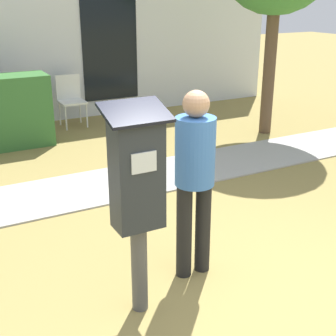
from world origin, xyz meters
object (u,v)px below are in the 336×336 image
object	(u,v)px
parking_meter	(137,185)
outdoor_chair_left	(4,107)
person_standing	(195,171)
outdoor_chair_middle	(70,96)

from	to	relation	value
parking_meter	outdoor_chair_left	bearing A→B (deg)	90.60
person_standing	outdoor_chair_middle	world-z (taller)	person_standing
parking_meter	person_standing	bearing A→B (deg)	21.22
person_standing	outdoor_chair_middle	distance (m)	5.18
parking_meter	outdoor_chair_left	size ratio (longest dim) A/B	1.77
parking_meter	outdoor_chair_middle	world-z (taller)	parking_meter
outdoor_chair_left	parking_meter	bearing A→B (deg)	-98.42
parking_meter	person_standing	size ratio (longest dim) A/B	1.01
parking_meter	outdoor_chair_middle	bearing A→B (deg)	78.03
parking_meter	person_standing	xyz separation A→B (m)	(0.61, 0.24, -0.09)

